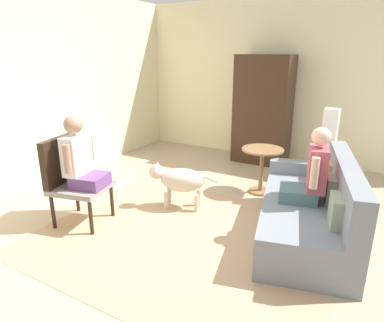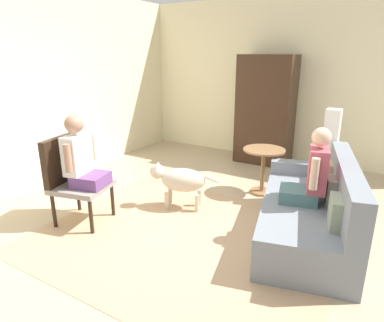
# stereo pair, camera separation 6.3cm
# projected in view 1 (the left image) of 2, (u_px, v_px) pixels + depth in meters

# --- Properties ---
(ground_plane) EXTENTS (7.65, 7.65, 0.00)m
(ground_plane) POSITION_uv_depth(u_px,v_px,m) (190.00, 227.00, 3.97)
(ground_plane) COLOR tan
(back_wall) EXTENTS (5.90, 0.12, 2.88)m
(back_wall) POSITION_uv_depth(u_px,v_px,m) (279.00, 81.00, 6.21)
(back_wall) COLOR beige
(back_wall) RESTS_ON ground
(left_wall) EXTENTS (0.12, 6.98, 2.88)m
(left_wall) POSITION_uv_depth(u_px,v_px,m) (42.00, 88.00, 5.05)
(left_wall) COLOR beige
(left_wall) RESTS_ON ground
(area_rug) EXTENTS (3.13, 2.57, 0.01)m
(area_rug) POSITION_uv_depth(u_px,v_px,m) (186.00, 237.00, 3.74)
(area_rug) COLOR tan
(area_rug) RESTS_ON ground
(couch) EXTENTS (1.32, 2.07, 0.88)m
(couch) POSITION_uv_depth(u_px,v_px,m) (312.00, 211.00, 3.69)
(couch) COLOR slate
(couch) RESTS_ON ground
(armchair) EXTENTS (0.71, 0.69, 1.02)m
(armchair) POSITION_uv_depth(u_px,v_px,m) (70.00, 175.00, 3.95)
(armchair) COLOR black
(armchair) RESTS_ON ground
(person_on_couch) EXTENTS (0.52, 0.49, 0.81)m
(person_on_couch) POSITION_uv_depth(u_px,v_px,m) (311.00, 173.00, 3.54)
(person_on_couch) COLOR #446B6D
(person_on_armchair) EXTENTS (0.49, 0.50, 0.82)m
(person_on_armchair) POSITION_uv_depth(u_px,v_px,m) (80.00, 158.00, 3.84)
(person_on_armchair) COLOR #68407F
(round_end_table) EXTENTS (0.58, 0.58, 0.66)m
(round_end_table) POSITION_uv_depth(u_px,v_px,m) (262.00, 163.00, 4.82)
(round_end_table) COLOR olive
(round_end_table) RESTS_ON ground
(dog) EXTENTS (0.85, 0.48, 0.60)m
(dog) POSITION_uv_depth(u_px,v_px,m) (180.00, 180.00, 4.36)
(dog) COLOR beige
(dog) RESTS_ON ground
(column_lamp) EXTENTS (0.20, 0.20, 1.27)m
(column_lamp) POSITION_uv_depth(u_px,v_px,m) (327.00, 157.00, 4.49)
(column_lamp) COLOR #4C4742
(column_lamp) RESTS_ON ground
(armoire_cabinet) EXTENTS (0.95, 0.56, 1.91)m
(armoire_cabinet) POSITION_uv_depth(u_px,v_px,m) (263.00, 110.00, 6.08)
(armoire_cabinet) COLOR #382316
(armoire_cabinet) RESTS_ON ground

